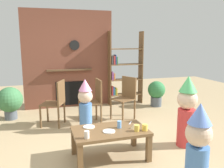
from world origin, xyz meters
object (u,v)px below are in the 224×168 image
potted_plant_tall (156,92)px  paper_plate_front (89,127)px  paper_cup_far_left (119,124)px  dining_chair_right (126,95)px  paper_cup_near_right (145,127)px  birthday_cake_slice (134,126)px  child_in_pink (187,109)px  child_by_the_chairs (85,104)px  paper_plate_rear (109,131)px  dining_chair_middle (94,99)px  coffee_table (110,134)px  dining_chair_left (57,100)px  paper_cup_center (137,128)px  bookshelf (123,71)px  paper_cup_near_left (87,135)px  potted_plant_short (10,101)px  child_with_cone_hat (198,147)px

potted_plant_tall → paper_plate_front: bearing=-136.5°
paper_cup_far_left → paper_plate_front: size_ratio=0.61×
paper_cup_far_left → dining_chair_right: size_ratio=0.11×
paper_cup_near_right → dining_chair_right: 1.81m
birthday_cake_slice → potted_plant_tall: size_ratio=0.15×
paper_cup_near_right → potted_plant_tall: size_ratio=0.14×
child_in_pink → child_by_the_chairs: 1.79m
paper_plate_rear → dining_chair_middle: size_ratio=0.19×
coffee_table → dining_chair_middle: bearing=85.3°
paper_cup_far_left → dining_chair_middle: 1.46m
dining_chair_right → paper_plate_front: bearing=26.5°
coffee_table → child_by_the_chairs: size_ratio=1.07×
child_in_pink → dining_chair_left: bearing=-40.8°
birthday_cake_slice → dining_chair_middle: size_ratio=0.11×
coffee_table → paper_cup_far_left: size_ratio=10.16×
dining_chair_middle → paper_plate_front: bearing=71.9°
child_by_the_chairs → dining_chair_left: (-0.48, 0.43, -0.01)m
coffee_table → paper_cup_center: paper_cup_center is taller
paper_cup_near_right → paper_cup_far_left: size_ratio=0.86×
bookshelf → coffee_table: size_ratio=1.81×
paper_cup_center → paper_cup_far_left: bearing=135.4°
paper_cup_center → child_in_pink: child_in_pink is taller
paper_cup_near_left → dining_chair_left: (-0.24, 1.78, 0.04)m
coffee_table → paper_plate_rear: 0.11m
paper_plate_rear → coffee_table: bearing=62.3°
paper_cup_center → potted_plant_short: bearing=127.6°
child_with_cone_hat → dining_chair_left: 2.92m
paper_cup_near_right → child_with_cone_hat: (0.21, -0.87, 0.07)m
child_with_cone_hat → potted_plant_short: bearing=1.0°
bookshelf → paper_cup_near_left: bearing=-117.8°
paper_cup_near_left → paper_cup_near_right: (0.83, 0.02, -0.01)m
birthday_cake_slice → dining_chair_left: dining_chair_left is taller
coffee_table → child_by_the_chairs: 1.16m
paper_cup_far_left → potted_plant_tall: bearing=51.5°
potted_plant_tall → paper_cup_far_left: bearing=-128.5°
child_by_the_chairs → coffee_table: bearing=0.0°
paper_cup_far_left → dining_chair_right: (0.69, 1.57, 0.04)m
paper_cup_near_left → child_with_cone_hat: (1.04, -0.85, 0.07)m
child_with_cone_hat → dining_chair_left: bearing=-6.6°
paper_cup_far_left → dining_chair_left: dining_chair_left is taller
coffee_table → child_in_pink: child_in_pink is taller
paper_cup_near_left → paper_cup_far_left: (0.52, 0.22, 0.00)m
paper_plate_rear → dining_chair_middle: (0.16, 1.56, 0.08)m
child_in_pink → dining_chair_right: size_ratio=1.26×
paper_cup_center → paper_plate_front: bearing=150.2°
coffee_table → paper_cup_near_left: (-0.37, -0.20, 0.12)m
dining_chair_middle → dining_chair_right: bearing=-173.2°
dining_chair_left → potted_plant_tall: dining_chair_left is taller
paper_cup_far_left → birthday_cake_slice: paper_cup_far_left is taller
paper_plate_rear → potted_plant_tall: size_ratio=0.27×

